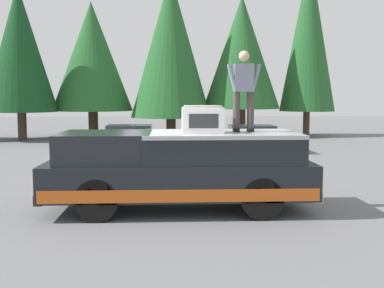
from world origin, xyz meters
TOP-DOWN VIEW (x-y plane):
  - ground_plane at (0.00, 0.00)m, footprint 90.00×90.00m
  - pickup_truck at (-0.21, -0.45)m, footprint 2.01×5.54m
  - compressor_unit at (-0.38, -0.92)m, footprint 0.65×0.84m
  - person_on_truck_bed at (-0.16, -1.80)m, footprint 0.29×0.72m
  - parked_car_grey at (9.74, -3.66)m, footprint 1.64×4.10m
  - parked_car_white at (10.26, 1.55)m, footprint 1.64×4.10m
  - conifer_far_left at (18.00, -8.50)m, footprint 3.26×3.26m
  - conifer_left at (17.52, -4.45)m, footprint 4.46×4.46m
  - conifer_center_left at (16.97, -0.34)m, footprint 4.54×4.54m
  - conifer_center_right at (17.92, 4.22)m, footprint 4.65×4.65m
  - conifer_right at (16.08, 7.78)m, footprint 3.89×3.89m

SIDE VIEW (x-z plane):
  - ground_plane at x=0.00m, z-range 0.00..0.00m
  - parked_car_grey at x=9.74m, z-range 0.00..1.16m
  - parked_car_white at x=10.26m, z-range 0.00..1.16m
  - pickup_truck at x=-0.21m, z-range 0.05..1.70m
  - compressor_unit at x=-0.38m, z-range 1.65..2.21m
  - person_on_truck_bed at x=-0.16m, z-range 1.71..3.40m
  - conifer_center_right at x=17.92m, z-range 0.76..8.56m
  - conifer_left at x=17.52m, z-range 0.82..8.97m
  - conifer_right at x=16.08m, z-range 0.76..9.08m
  - conifer_center_left at x=16.97m, z-range 0.59..9.76m
  - conifer_far_left at x=18.00m, z-range 0.73..11.36m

